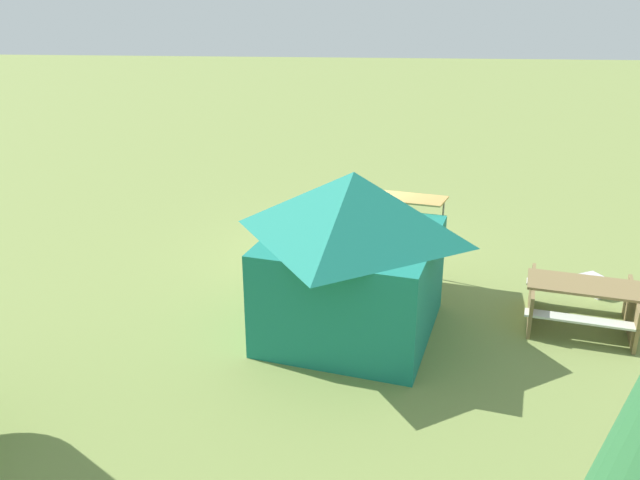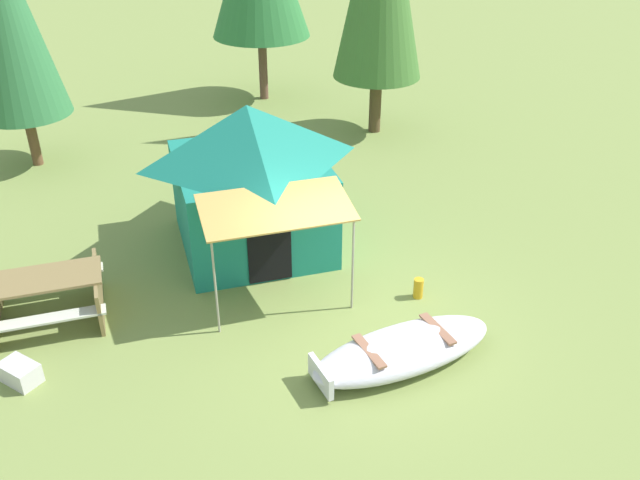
% 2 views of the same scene
% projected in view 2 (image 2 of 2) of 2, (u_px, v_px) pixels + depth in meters
% --- Properties ---
extents(ground_plane, '(80.00, 80.00, 0.00)m').
position_uv_depth(ground_plane, '(358.00, 322.00, 10.94)').
color(ground_plane, olive).
extents(beached_rowboat, '(3.00, 1.27, 0.47)m').
position_uv_depth(beached_rowboat, '(402.00, 350.00, 9.98)').
color(beached_rowboat, silver).
rests_on(beached_rowboat, ground_plane).
extents(canvas_cabin_tent, '(3.48, 4.60, 2.76)m').
position_uv_depth(canvas_cabin_tent, '(250.00, 176.00, 12.36)').
color(canvas_cabin_tent, '#1A7A6A').
rests_on(canvas_cabin_tent, ground_plane).
extents(picnic_table, '(2.10, 1.90, 0.78)m').
position_uv_depth(picnic_table, '(45.00, 293.00, 10.80)').
color(picnic_table, olive).
rests_on(picnic_table, ground_plane).
extents(cooler_box, '(0.58, 0.66, 0.31)m').
position_uv_depth(cooler_box, '(20.00, 373.00, 9.68)').
color(cooler_box, silver).
rests_on(cooler_box, ground_plane).
extents(fuel_can, '(0.21, 0.21, 0.36)m').
position_uv_depth(fuel_can, '(418.00, 288.00, 11.46)').
color(fuel_can, gold).
rests_on(fuel_can, ground_plane).
extents(pine_tree_back_right, '(2.07, 2.07, 5.88)m').
position_uv_depth(pine_tree_back_right, '(4.00, 10.00, 14.50)').
color(pine_tree_back_right, brown).
rests_on(pine_tree_back_right, ground_plane).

